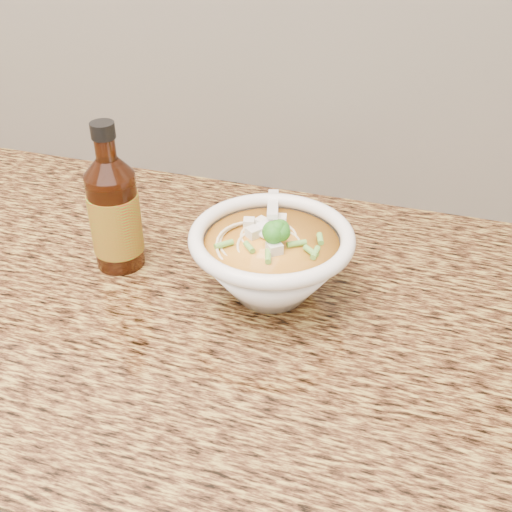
% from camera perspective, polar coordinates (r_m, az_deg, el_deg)
% --- Properties ---
extents(cabinet, '(4.00, 0.65, 0.86)m').
position_cam_1_polar(cabinet, '(1.27, -17.20, -17.70)').
color(cabinet, black).
rests_on(cabinet, ground).
extents(counter_slab, '(4.00, 0.68, 0.04)m').
position_cam_1_polar(counter_slab, '(0.97, -21.60, -0.88)').
color(counter_slab, '#A78B3D').
rests_on(counter_slab, cabinet).
extents(soup_bowl, '(0.20, 0.23, 0.11)m').
position_cam_1_polar(soup_bowl, '(0.80, 1.37, -0.50)').
color(soup_bowl, white).
rests_on(soup_bowl, counter_slab).
extents(hot_sauce_bottle, '(0.08, 0.08, 0.20)m').
position_cam_1_polar(hot_sauce_bottle, '(0.86, -12.45, 3.65)').
color(hot_sauce_bottle, '#3B1608').
rests_on(hot_sauce_bottle, counter_slab).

